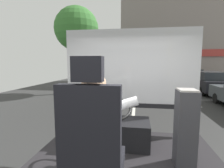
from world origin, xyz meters
TOP-DOWN VIEW (x-y plane):
  - ground at (0.00, 8.80)m, footprint 18.00×44.00m
  - driver_seat at (-0.20, -0.35)m, footprint 0.48×0.48m
  - bus_driver at (-0.20, -0.23)m, footprint 0.74×0.57m
  - steering_console at (-0.20, 0.99)m, footprint 1.10×0.98m
  - fare_box at (0.75, 0.55)m, footprint 0.24×0.28m
  - windshield_panel at (0.00, 1.62)m, footprint 2.50×0.08m
  - street_tree at (-3.75, 9.02)m, footprint 2.77×2.77m
  - shop_building at (4.21, 17.15)m, footprint 11.39×5.59m
  - parked_car_black at (4.85, 10.63)m, footprint 1.87×4.33m
  - parked_car_red at (4.87, 15.14)m, footprint 1.94×4.16m

SIDE VIEW (x-z plane):
  - ground at x=0.00m, z-range -0.05..0.00m
  - parked_car_black at x=4.85m, z-range 0.02..1.45m
  - parked_car_red at x=4.87m, z-range 0.02..1.46m
  - steering_console at x=-0.20m, z-range 0.47..1.29m
  - fare_box at x=0.75m, z-range 0.65..1.65m
  - driver_seat at x=-0.20m, z-range 0.57..1.93m
  - bus_driver at x=-0.20m, z-range 1.06..1.80m
  - windshield_panel at x=0.00m, z-range 0.96..2.44m
  - street_tree at x=-3.75m, z-range 1.35..6.87m
  - shop_building at x=4.21m, z-range 0.00..8.93m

